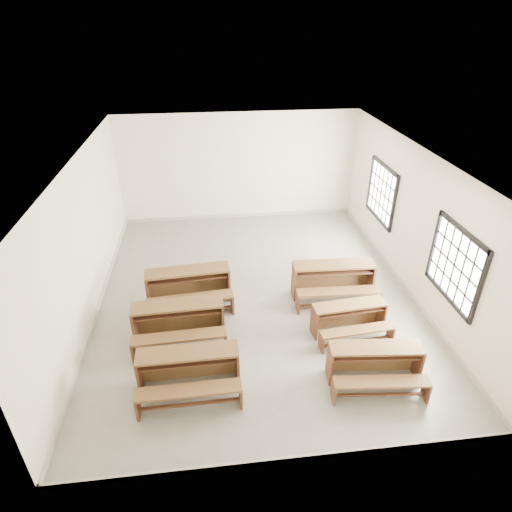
{
  "coord_description": "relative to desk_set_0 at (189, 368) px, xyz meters",
  "views": [
    {
      "loc": [
        -0.97,
        -8.0,
        5.65
      ],
      "look_at": [
        0.0,
        0.0,
        1.0
      ],
      "focal_mm": 30.0,
      "sensor_mm": 36.0,
      "label": 1
    }
  ],
  "objects": [
    {
      "name": "desk_set_4",
      "position": [
        3.14,
        1.1,
        -0.06
      ],
      "size": [
        1.52,
        0.88,
        0.66
      ],
      "rotation": [
        0.0,
        0.0,
        0.09
      ],
      "color": "brown",
      "rests_on": "ground"
    },
    {
      "name": "desk_set_1",
      "position": [
        -0.21,
        1.32,
        0.02
      ],
      "size": [
        1.78,
        0.98,
        0.79
      ],
      "rotation": [
        0.0,
        0.0,
        0.04
      ],
      "color": "brown",
      "rests_on": "ground"
    },
    {
      "name": "desk_set_3",
      "position": [
        3.17,
        -0.2,
        -0.03
      ],
      "size": [
        1.65,
        0.97,
        0.71
      ],
      "rotation": [
        0.0,
        0.0,
        -0.1
      ],
      "color": "brown",
      "rests_on": "ground"
    },
    {
      "name": "desk_set_0",
      "position": [
        0.0,
        0.0,
        0.0
      ],
      "size": [
        1.7,
        0.9,
        0.76
      ],
      "rotation": [
        0.0,
        0.0,
        0.01
      ],
      "color": "brown",
      "rests_on": "ground"
    },
    {
      "name": "room",
      "position": [
        1.55,
        2.65,
        1.7
      ],
      "size": [
        8.5,
        8.5,
        3.2
      ],
      "color": "gray",
      "rests_on": "ground"
    },
    {
      "name": "desk_set_5",
      "position": [
        3.16,
        2.37,
        0.03
      ],
      "size": [
        1.83,
        1.0,
        0.81
      ],
      "rotation": [
        0.0,
        0.0,
        -0.04
      ],
      "color": "brown",
      "rests_on": "ground"
    },
    {
      "name": "desk_set_2",
      "position": [
        -0.04,
        2.5,
        0.03
      ],
      "size": [
        1.87,
        1.08,
        0.81
      ],
      "rotation": [
        0.0,
        0.0,
        0.08
      ],
      "color": "brown",
      "rests_on": "ground"
    }
  ]
}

